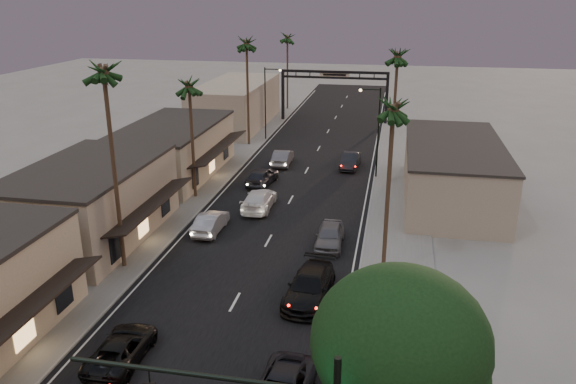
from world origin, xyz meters
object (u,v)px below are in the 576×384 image
at_px(arch, 334,83).
at_px(palm_far, 287,35).
at_px(oncoming_pickup, 122,348).
at_px(streetlight_left, 267,98).
at_px(palm_rb, 398,52).
at_px(palm_ld, 246,40).
at_px(palm_ra, 394,102).
at_px(oncoming_silver, 211,222).
at_px(corner_tree, 402,348).
at_px(palm_lc, 189,81).
at_px(curbside_black, 309,286).
at_px(palm_lb, 103,66).
at_px(palm_rc, 398,53).
at_px(streetlight_right, 376,125).

relative_size(arch, palm_far, 1.15).
bearing_deg(oncoming_pickup, streetlight_left, -87.20).
xyz_separation_m(palm_rb, palm_far, (-16.90, 34.00, -0.97)).
distance_m(palm_ld, oncoming_pickup, 44.33).
xyz_separation_m(palm_far, oncoming_pickup, (4.32, -65.50, -10.75)).
xyz_separation_m(palm_ld, palm_ra, (17.20, -31.00, -0.97)).
height_order(arch, palm_far, palm_far).
distance_m(palm_rb, oncoming_silver, 23.31).
xyz_separation_m(corner_tree, palm_lc, (-18.08, 28.55, 4.49)).
distance_m(streetlight_left, oncoming_pickup, 45.83).
bearing_deg(curbside_black, palm_far, 107.22).
bearing_deg(palm_ld, oncoming_pickup, -83.80).
distance_m(palm_lb, oncoming_pickup, 16.51).
bearing_deg(palm_ld, curbside_black, -69.61).
bearing_deg(palm_ra, palm_rc, 90.00).
relative_size(palm_ra, palm_rb, 0.93).
relative_size(arch, palm_rc, 1.25).
xyz_separation_m(corner_tree, oncoming_silver, (-14.22, 21.40, -5.21)).
height_order(oncoming_pickup, curbside_black, curbside_black).
distance_m(streetlight_left, palm_rc, 17.42).
relative_size(corner_tree, curbside_black, 1.50).
relative_size(palm_rc, oncoming_silver, 2.60).
bearing_deg(palm_ld, streetlight_left, 60.75).
height_order(arch, streetlight_right, streetlight_right).
height_order(streetlight_right, oncoming_pickup, streetlight_right).
xyz_separation_m(arch, palm_lc, (-8.60, -34.00, 4.94)).
relative_size(palm_far, oncoming_silver, 2.81).
height_order(palm_lb, curbside_black, palm_lb).
height_order(palm_lb, palm_far, palm_lb).
height_order(palm_lc, oncoming_pickup, palm_lc).
bearing_deg(palm_rc, oncoming_silver, -110.79).
distance_m(corner_tree, palm_ra, 17.45).
relative_size(palm_ra, curbside_black, 2.24).
height_order(palm_lb, oncoming_pickup, palm_lb).
xyz_separation_m(streetlight_left, oncoming_silver, (2.18, -29.15, -4.56)).
relative_size(palm_ld, palm_far, 1.08).
height_order(palm_far, oncoming_pickup, palm_far).
bearing_deg(palm_lc, palm_rb, 24.94).
bearing_deg(curbside_black, palm_rc, 89.32).
relative_size(streetlight_right, streetlight_left, 1.00).
bearing_deg(arch, streetlight_right, -74.53).
distance_m(streetlight_left, curbside_black, 39.67).
bearing_deg(palm_rb, oncoming_silver, -131.37).
distance_m(palm_lc, palm_ra, 20.99).
height_order(streetlight_right, palm_far, palm_far).
height_order(corner_tree, oncoming_pickup, corner_tree).
xyz_separation_m(palm_ra, palm_far, (-16.90, 54.00, 0.00)).
xyz_separation_m(arch, streetlight_right, (6.92, -25.00, -0.20)).
xyz_separation_m(arch, palm_rb, (8.60, -26.00, 6.88)).
distance_m(palm_ra, palm_rc, 40.01).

